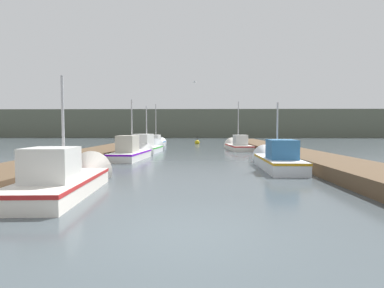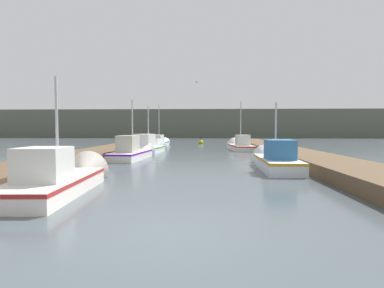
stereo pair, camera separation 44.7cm
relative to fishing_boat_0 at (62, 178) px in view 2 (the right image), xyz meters
name	(u,v)px [view 2 (the right image)]	position (x,y,z in m)	size (l,w,h in m)	color
ground_plane	(167,235)	(3.80, -3.79, -0.40)	(200.00, 200.00, 0.00)	#424C51
dock_left	(106,152)	(-2.67, 12.21, -0.13)	(2.84, 40.00, 0.53)	brown
dock_right	(287,152)	(10.28, 12.21, -0.13)	(2.84, 40.00, 0.53)	brown
distant_shore_ridge	(202,124)	(3.80, 60.22, 2.55)	(120.00, 16.00, 5.90)	#565B4C
fishing_boat_0	(62,178)	(0.00, 0.00, 0.00)	(1.98, 5.38, 4.07)	silver
fishing_boat_1	(274,159)	(7.86, 5.54, 0.03)	(1.67, 5.72, 3.62)	silver
fishing_boat_2	(134,152)	(-0.10, 9.88, 0.03)	(1.96, 5.45, 4.23)	silver
fishing_boat_3	(149,147)	(0.03, 14.52, 0.05)	(2.23, 6.08, 4.26)	silver
fishing_boat_4	(240,146)	(7.66, 18.38, -0.03)	(2.07, 5.58, 4.92)	silver
fishing_boat_5	(160,143)	(-0.40, 22.78, 0.01)	(1.63, 6.35, 4.88)	silver
mooring_piling_0	(135,145)	(-1.35, 15.58, 0.17)	(0.24, 0.24, 1.13)	#473523
mooring_piling_1	(249,142)	(8.82, 20.66, 0.20)	(0.29, 0.29, 1.18)	#473523
channel_buoy	(201,142)	(3.97, 28.27, -0.22)	(0.61, 0.61, 1.11)	gold
seagull_lead	(197,82)	(3.76, 16.34, 5.44)	(0.29, 0.55, 0.12)	white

